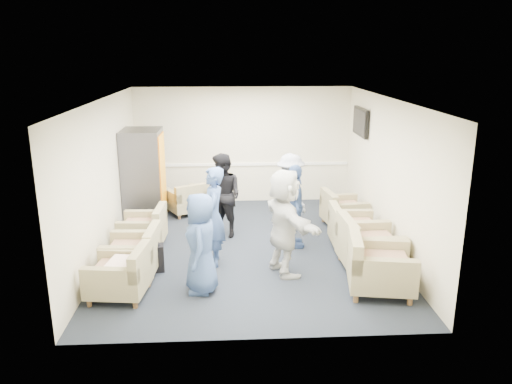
{
  "coord_description": "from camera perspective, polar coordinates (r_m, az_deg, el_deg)",
  "views": [
    {
      "loc": [
        -0.33,
        -8.51,
        3.5
      ],
      "look_at": [
        0.15,
        0.2,
        1.01
      ],
      "focal_mm": 35.0,
      "sensor_mm": 36.0,
      "label": 1
    }
  ],
  "objects": [
    {
      "name": "armchair_left_near",
      "position": [
        7.63,
        -15.02,
        -9.24
      ],
      "size": [
        0.91,
        0.91,
        0.65
      ],
      "rotation": [
        0.0,
        0.0,
        -1.69
      ],
      "color": "#8C815A",
      "rests_on": "floor"
    },
    {
      "name": "person_mid_right",
      "position": [
        9.06,
        4.4,
        -1.64
      ],
      "size": [
        0.41,
        0.92,
        1.54
      ],
      "primitive_type": "imported",
      "rotation": [
        0.0,
        0.0,
        1.6
      ],
      "color": "#39548A",
      "rests_on": "floor"
    },
    {
      "name": "armchair_left_far",
      "position": [
        9.42,
        -12.51,
        -4.21
      ],
      "size": [
        0.83,
        0.83,
        0.63
      ],
      "rotation": [
        0.0,
        0.0,
        -1.62
      ],
      "color": "#8C815A",
      "rests_on": "floor"
    },
    {
      "name": "person_mid_left",
      "position": [
        8.29,
        -4.93,
        -2.84
      ],
      "size": [
        0.42,
        0.62,
        1.68
      ],
      "primitive_type": "imported",
      "rotation": [
        0.0,
        0.0,
        -1.54
      ],
      "color": "#39548A",
      "rests_on": "floor"
    },
    {
      "name": "back_wall",
      "position": [
        11.71,
        -1.5,
        5.35
      ],
      "size": [
        5.0,
        0.02,
        2.7
      ],
      "primitive_type": "cube",
      "color": "beige",
      "rests_on": "floor"
    },
    {
      "name": "armchair_left_mid",
      "position": [
        8.31,
        -13.63,
        -6.96
      ],
      "size": [
        0.88,
        0.88,
        0.67
      ],
      "rotation": [
        0.0,
        0.0,
        -1.63
      ],
      "color": "#8C815A",
      "rests_on": "floor"
    },
    {
      "name": "chair_rail",
      "position": [
        11.78,
        -1.48,
        3.18
      ],
      "size": [
        4.98,
        0.04,
        0.06
      ],
      "primitive_type": "cube",
      "color": "white",
      "rests_on": "back_wall"
    },
    {
      "name": "armchair_right_far",
      "position": [
        10.37,
        9.72,
        -2.19
      ],
      "size": [
        0.89,
        0.89,
        0.63
      ],
      "rotation": [
        0.0,
        0.0,
        1.71
      ],
      "color": "#8C815A",
      "rests_on": "floor"
    },
    {
      "name": "person_front_right",
      "position": [
        7.94,
        3.29,
        -3.47
      ],
      "size": [
        1.01,
        1.69,
        1.74
      ],
      "primitive_type": "imported",
      "rotation": [
        0.0,
        0.0,
        1.9
      ],
      "color": "silver",
      "rests_on": "floor"
    },
    {
      "name": "armchair_right_midfar",
      "position": [
        9.29,
        10.79,
        -4.31
      ],
      "size": [
        0.86,
        0.86,
        0.66
      ],
      "rotation": [
        0.0,
        0.0,
        1.54
      ],
      "color": "#8C815A",
      "rests_on": "floor"
    },
    {
      "name": "left_wall",
      "position": [
        9.04,
        -16.96,
        1.46
      ],
      "size": [
        0.02,
        6.0,
        2.7
      ],
      "primitive_type": "cube",
      "color": "beige",
      "rests_on": "floor"
    },
    {
      "name": "person_front_left",
      "position": [
        7.41,
        -6.31,
        -5.86
      ],
      "size": [
        0.49,
        0.75,
        1.52
      ],
      "primitive_type": "imported",
      "rotation": [
        0.0,
        0.0,
        -1.58
      ],
      "color": "#39548A",
      "rests_on": "floor"
    },
    {
      "name": "person_back_right",
      "position": [
        9.92,
        3.96,
        -0.04
      ],
      "size": [
        0.91,
        1.15,
        1.56
      ],
      "primitive_type": "imported",
      "rotation": [
        0.0,
        0.0,
        1.95
      ],
      "color": "beige",
      "rests_on": "floor"
    },
    {
      "name": "backpack",
      "position": [
        8.37,
        -11.56,
        -7.08
      ],
      "size": [
        0.34,
        0.27,
        0.54
      ],
      "rotation": [
        0.0,
        0.0,
        0.14
      ],
      "color": "black",
      "rests_on": "floor"
    },
    {
      "name": "person_back_left",
      "position": [
        9.57,
        -3.75,
        -0.43
      ],
      "size": [
        1.0,
        0.99,
        1.62
      ],
      "primitive_type": "imported",
      "rotation": [
        0.0,
        0.0,
        -0.75
      ],
      "color": "black",
      "rests_on": "floor"
    },
    {
      "name": "right_wall",
      "position": [
        9.22,
        14.81,
        1.91
      ],
      "size": [
        0.02,
        6.0,
        2.7
      ],
      "primitive_type": "cube",
      "color": "beige",
      "rests_on": "floor"
    },
    {
      "name": "ceiling",
      "position": [
        8.55,
        -0.96,
        10.56
      ],
      "size": [
        6.0,
        6.0,
        0.0
      ],
      "primitive_type": "plane",
      "rotation": [
        3.14,
        0.0,
        0.0
      ],
      "color": "white",
      "rests_on": "back_wall"
    },
    {
      "name": "floor",
      "position": [
        9.21,
        -0.88,
        -6.42
      ],
      "size": [
        6.0,
        6.0,
        0.0
      ],
      "primitive_type": "plane",
      "color": "black",
      "rests_on": "ground"
    },
    {
      "name": "pillow",
      "position": [
        7.57,
        -15.16,
        -8.03
      ],
      "size": [
        0.41,
        0.5,
        0.13
      ],
      "primitive_type": "cube",
      "rotation": [
        0.0,
        0.0,
        -1.73
      ],
      "color": "white",
      "rests_on": "armchair_left_near"
    },
    {
      "name": "armchair_right_midnear",
      "position": [
        8.45,
        12.46,
        -6.19
      ],
      "size": [
        0.97,
        0.97,
        0.75
      ],
      "rotation": [
        0.0,
        0.0,
        1.61
      ],
      "color": "#8C815A",
      "rests_on": "floor"
    },
    {
      "name": "tv",
      "position": [
        10.77,
        11.86,
        7.84
      ],
      "size": [
        0.1,
        1.0,
        0.58
      ],
      "color": "black",
      "rests_on": "right_wall"
    },
    {
      "name": "front_wall",
      "position": [
        5.92,
        0.24,
        -5.36
      ],
      "size": [
        5.0,
        0.02,
        2.7
      ],
      "primitive_type": "cube",
      "color": "beige",
      "rests_on": "floor"
    },
    {
      "name": "vending_machine",
      "position": [
        10.57,
        -12.68,
        1.73
      ],
      "size": [
        0.79,
        0.93,
        1.96
      ],
      "color": "#505058",
      "rests_on": "floor"
    },
    {
      "name": "armchair_corner",
      "position": [
        11.1,
        -7.9,
        -0.97
      ],
      "size": [
        1.03,
        1.03,
        0.61
      ],
      "rotation": [
        0.0,
        0.0,
        3.66
      ],
      "color": "#8C815A",
      "rests_on": "floor"
    },
    {
      "name": "armchair_right_near",
      "position": [
        7.72,
        13.57,
        -8.44
      ],
      "size": [
        1.08,
        1.08,
        0.75
      ],
      "rotation": [
        0.0,
        0.0,
        1.41
      ],
      "color": "#8C815A",
      "rests_on": "floor"
    }
  ]
}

